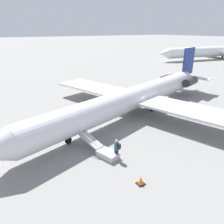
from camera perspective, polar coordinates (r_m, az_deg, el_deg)
name	(u,v)px	position (r m, az deg, el deg)	size (l,w,h in m)	color
ground_plane	(130,115)	(27.14, 4.84, -0.84)	(600.00, 600.00, 0.00)	gray
airplane_main	(136,97)	(27.24, 6.30, 3.94)	(35.40, 27.63, 7.16)	silver
airplane_far_left	(220,51)	(89.33, 26.40, 14.07)	(49.46, 38.70, 8.92)	white
boarding_stairs	(104,151)	(18.62, -2.05, -10.26)	(2.05, 4.14, 1.76)	#B2B2B7
passenger	(117,148)	(17.90, 1.24, -9.33)	(0.41, 0.56, 1.74)	#23232D
traffic_cone_near_stairs	(141,181)	(15.79, 7.54, -17.37)	(0.55, 0.55, 0.60)	black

